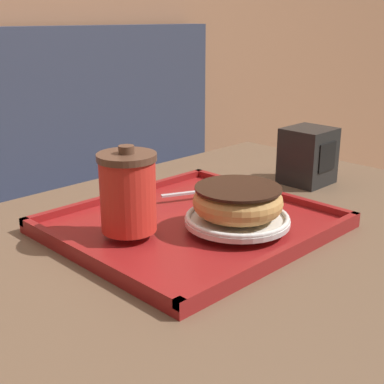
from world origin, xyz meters
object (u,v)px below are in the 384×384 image
object	(u,v)px
coffee_cup_front	(128,192)
donut_chocolate_glazed	(238,201)
napkin_dispenser	(308,156)
spoon	(212,189)

from	to	relation	value
coffee_cup_front	donut_chocolate_glazed	distance (m)	0.17
coffee_cup_front	napkin_dispenser	bearing A→B (deg)	-1.30
donut_chocolate_glazed	spoon	world-z (taller)	donut_chocolate_glazed
donut_chocolate_glazed	napkin_dispenser	size ratio (longest dim) A/B	1.22
spoon	napkin_dispenser	bearing A→B (deg)	12.16
spoon	napkin_dispenser	world-z (taller)	napkin_dispenser
coffee_cup_front	donut_chocolate_glazed	size ratio (longest dim) A/B	0.93
spoon	napkin_dispenser	distance (m)	0.24
coffee_cup_front	napkin_dispenser	size ratio (longest dim) A/B	1.13
napkin_dispenser	coffee_cup_front	bearing A→B (deg)	178.70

